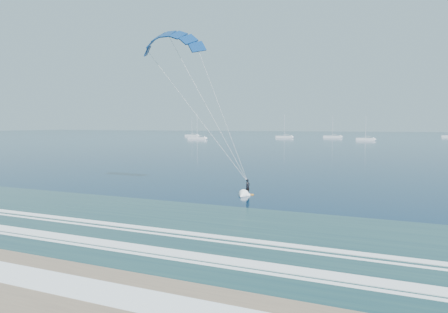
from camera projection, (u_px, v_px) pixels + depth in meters
ground at (13, 270)px, 20.16m from camera, size 900.00×900.00×0.00m
kitesurfer_rig at (204, 101)px, 42.14m from camera, size 14.21×4.08×18.51m
sailboat_0 at (197, 138)px, 202.66m from camera, size 9.88×2.40×13.27m
sailboat_1 at (284, 137)px, 226.22m from camera, size 9.58×2.40×13.04m
sailboat_2 at (332, 137)px, 228.38m from camera, size 10.15×2.40×13.49m
sailboat_3 at (365, 139)px, 189.53m from camera, size 8.36×2.40×11.65m
sailboat_7 at (192, 136)px, 253.12m from camera, size 9.02×2.40×12.29m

